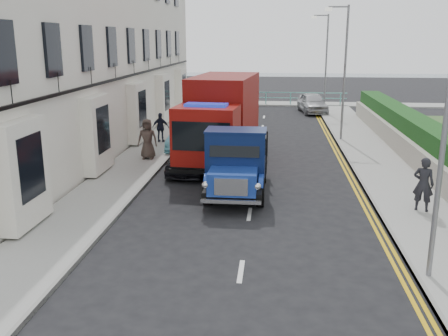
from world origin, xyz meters
The scene contains 21 objects.
ground centered at (0.00, 0.00, 0.00)m, with size 120.00×120.00×0.00m, color black.
pavement_west centered at (-5.20, 9.00, 0.06)m, with size 2.40×38.00×0.12m, color gray.
pavement_east centered at (5.30, 9.00, 0.06)m, with size 2.60×38.00×0.12m, color gray.
promenade centered at (0.00, 29.00, 0.06)m, with size 30.00×2.50×0.12m, color gray.
sea_plane centered at (0.00, 60.00, 0.00)m, with size 120.00×120.00×0.00m, color slate.
terrace_west centered at (-9.47, 13.00, 7.17)m, with size 6.31×30.20×14.25m.
garden_east centered at (7.21, 9.00, 0.90)m, with size 1.45×28.00×1.75m.
seafront_railing centered at (0.00, 28.20, 0.58)m, with size 13.00×0.08×1.11m.
lamp_near centered at (4.18, -2.00, 4.00)m, with size 1.23×0.18×7.00m.
lamp_mid centered at (4.18, 14.00, 4.00)m, with size 1.23×0.18×7.00m.
lamp_far centered at (4.18, 24.00, 4.00)m, with size 1.23×0.18×7.00m.
bedford_lorry centered at (-0.55, 3.66, 1.10)m, with size 2.08×5.09×2.39m.
red_lorry centered at (-1.61, 8.69, 2.00)m, with size 3.06×7.37×3.76m.
parked_car_front centered at (-2.60, 7.00, 0.68)m, with size 1.61×4.00×1.36m, color black.
parked_car_mid centered at (-3.60, 11.17, 0.61)m, with size 1.29×3.70×1.22m, color #5CAFC6.
parked_car_rear centered at (-3.47, 12.00, 0.61)m, with size 1.71×4.21×1.22m, color silver.
seafront_car_left centered at (-2.68, 27.00, 0.68)m, with size 2.26×4.91×1.36m, color black.
seafront_car_right centered at (3.50, 24.46, 0.73)m, with size 1.73×4.30×1.47m, color #A6A7AB.
pedestrian_east_near centered at (5.37, 2.56, 0.98)m, with size 0.63×0.41×1.72m, color black.
pedestrian_west_near centered at (-5.13, 12.23, 0.88)m, with size 0.89×0.37×1.52m, color black.
pedestrian_west_far centered at (-4.90, 8.54, 1.02)m, with size 0.88×0.57×1.80m, color #42362F.
Camera 1 is at (0.69, -12.83, 5.38)m, focal length 40.00 mm.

